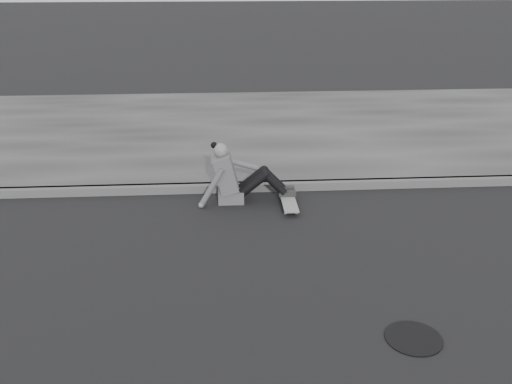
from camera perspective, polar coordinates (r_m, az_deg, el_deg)
ground at (r=6.22m, az=2.69°, el=-8.91°), size 80.00×80.00×0.00m
curb at (r=8.49m, az=0.81°, el=0.56°), size 24.00×0.16×0.12m
sidewalk at (r=11.34m, az=-0.39°, el=6.30°), size 24.00×6.00×0.12m
manhole at (r=5.58m, az=15.48°, el=-13.92°), size 0.52×0.52×0.01m
skateboard at (r=7.96m, az=3.29°, el=-0.96°), size 0.20×0.78×0.09m
seated_woman at (r=8.02m, az=-2.09°, el=1.50°), size 1.38×0.46×0.88m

